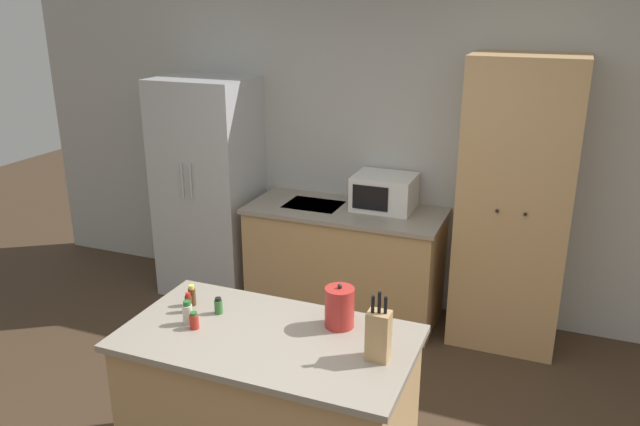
{
  "coord_description": "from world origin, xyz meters",
  "views": [
    {
      "loc": [
        1.09,
        -2.44,
        2.48
      ],
      "look_at": [
        -0.44,
        1.4,
        1.05
      ],
      "focal_mm": 35.0,
      "sensor_mm": 36.0,
      "label": 1
    }
  ],
  "objects": [
    {
      "name": "spice_bottle_pale_salt",
      "position": [
        -0.58,
        -0.07,
        0.96
      ],
      "size": [
        0.05,
        0.05,
        0.13
      ],
      "color": "beige",
      "rests_on": "kitchen_island"
    },
    {
      "name": "pantry_cabinet",
      "position": [
        0.82,
        2.02,
        1.06
      ],
      "size": [
        0.77,
        0.58,
        2.13
      ],
      "color": "tan",
      "rests_on": "ground_plane"
    },
    {
      "name": "kitchen_island",
      "position": [
        -0.15,
        -0.02,
        0.45
      ],
      "size": [
        1.46,
        0.79,
        0.9
      ],
      "color": "tan",
      "rests_on": "ground_plane"
    },
    {
      "name": "knife_block",
      "position": [
        0.42,
        -0.02,
        1.03
      ],
      "size": [
        0.1,
        0.09,
        0.34
      ],
      "color": "tan",
      "rests_on": "kitchen_island"
    },
    {
      "name": "kettle",
      "position": [
        0.15,
        0.2,
        1.01
      ],
      "size": [
        0.15,
        0.15,
        0.23
      ],
      "color": "#B72D28",
      "rests_on": "kitchen_island"
    },
    {
      "name": "microwave",
      "position": [
        -0.17,
        2.09,
        1.04
      ],
      "size": [
        0.47,
        0.39,
        0.27
      ],
      "color": "white",
      "rests_on": "back_counter"
    },
    {
      "name": "refrigerator",
      "position": [
        -1.69,
        1.98,
        0.93
      ],
      "size": [
        0.78,
        0.67,
        1.87
      ],
      "color": "#B7BABC",
      "rests_on": "ground_plane"
    },
    {
      "name": "spice_bottle_short_red",
      "position": [
        -0.65,
        0.05,
        0.95
      ],
      "size": [
        0.04,
        0.04,
        0.11
      ],
      "color": "#563319",
      "rests_on": "kitchen_island"
    },
    {
      "name": "spice_bottle_amber_oil",
      "position": [
        -0.52,
        -0.09,
        0.95
      ],
      "size": [
        0.05,
        0.05,
        0.09
      ],
      "color": "#B2281E",
      "rests_on": "kitchen_island"
    },
    {
      "name": "spice_bottle_tall_dark",
      "position": [
        -0.67,
        0.12,
        0.96
      ],
      "size": [
        0.04,
        0.04,
        0.12
      ],
      "color": "#563319",
      "rests_on": "kitchen_island"
    },
    {
      "name": "spice_bottle_green_herb",
      "position": [
        -0.49,
        0.09,
        0.95
      ],
      "size": [
        0.04,
        0.04,
        0.09
      ],
      "color": "#337033",
      "rests_on": "kitchen_island"
    },
    {
      "name": "wall_back",
      "position": [
        0.0,
        2.33,
        1.3
      ],
      "size": [
        7.2,
        0.06,
        2.6
      ],
      "color": "#B2B2AD",
      "rests_on": "ground_plane"
    },
    {
      "name": "back_counter",
      "position": [
        -0.45,
        1.97,
        0.45
      ],
      "size": [
        1.56,
        0.7,
        0.9
      ],
      "color": "tan",
      "rests_on": "ground_plane"
    }
  ]
}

